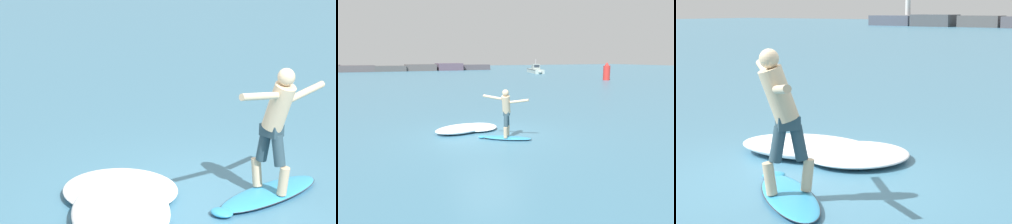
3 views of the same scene
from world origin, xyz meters
The scene contains 5 objects.
ground_plane centered at (0.00, 0.00, 0.00)m, with size 200.00×200.00×0.00m, color teal.
surfboard centered at (0.38, -0.65, 0.05)m, with size 1.84×1.54×0.23m.
surfer centered at (0.36, -0.74, 1.10)m, with size 1.36×1.03×1.71m.
wave_foam_at_tail centered at (-0.74, 1.07, 0.14)m, with size 2.41×1.76×0.28m.
wave_foam_at_nose centered at (0.05, 1.28, 0.09)m, with size 2.19×2.19×0.18m.
Camera 3 is at (4.61, -5.48, 2.23)m, focal length 60.00 mm.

